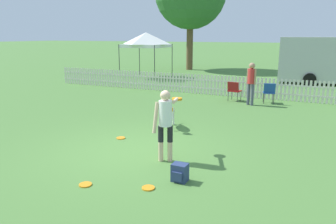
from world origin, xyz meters
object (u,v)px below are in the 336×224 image
Objects in this scene: spectator_standing at (251,80)px; canopy_tent_main at (146,40)px; folding_chair_center at (269,91)px; leaping_dog at (169,111)px; handler_person at (166,117)px; folding_chair_blue_left at (234,90)px; equipment_trailer at (321,59)px; backpack_on_grass at (180,173)px; frisbee_midfield at (121,138)px; frisbee_near_handler at (85,185)px; frisbee_near_dog at (148,188)px.

canopy_tent_main is at bearing -11.84° from spectator_standing.
leaping_dog is at bearing 53.28° from folding_chair_center.
spectator_standing is (7.83, -5.71, -1.38)m from canopy_tent_main.
handler_person is at bearing 68.19° from folding_chair_center.
handler_person is at bearing -59.22° from canopy_tent_main.
handler_person is 7.38m from folding_chair_center.
folding_chair_center is at bearing -167.30° from folding_chair_blue_left.
equipment_trailer reaches higher than leaping_dog.
folding_chair_center is 0.50× the size of spectator_standing.
handler_person is 4.57× the size of backpack_on_grass.
frisbee_midfield is (-1.77, 0.89, -0.96)m from handler_person.
frisbee_near_handler is at bearing -148.66° from backpack_on_grass.
frisbee_near_dog is 0.28× the size of folding_chair_center.
folding_chair_center reaches higher than frisbee_near_dog.
frisbee_near_dog is (1.35, -3.76, -0.49)m from leaping_dog.
leaping_dog is (-1.04, 2.39, -0.47)m from handler_person.
canopy_tent_main is at bearing 97.46° from handler_person.
leaping_dog is 1.42× the size of folding_chair_center.
folding_chair_center is at bearing 58.43° from handler_person.
backpack_on_grass is at bearing -34.99° from frisbee_midfield.
spectator_standing is at bearing -36.11° from canopy_tent_main.
folding_chair_center is 7.34m from equipment_trailer.
backpack_on_grass is at bearing 94.93° from leaping_dog.
canopy_tent_main reaches higher than backpack_on_grass.
frisbee_near_handler is 2.81m from frisbee_midfield.
backpack_on_grass is at bearing 73.88° from folding_chair_center.
backpack_on_grass reaches higher than frisbee_midfield.
leaping_dog reaches higher than backpack_on_grass.
folding_chair_center reaches higher than frisbee_midfield.
leaping_dog reaches higher than frisbee_near_dog.
backpack_on_grass is at bearing -102.61° from equipment_trailer.
backpack_on_grass is 0.12× the size of canopy_tent_main.
leaping_dog is 5.33m from folding_chair_center.
equipment_trailer is (4.52, 13.50, 1.35)m from frisbee_midfield.
canopy_tent_main is (-6.59, 14.15, 2.37)m from frisbee_near_handler.
leaping_dog is 0.42× the size of canopy_tent_main.
backpack_on_grass is at bearing -58.59° from canopy_tent_main.
leaping_dog reaches higher than frisbee_midfield.
frisbee_near_handler is 0.08× the size of canopy_tent_main.
frisbee_near_dog is 3.07m from frisbee_midfield.
folding_chair_blue_left is 0.15× the size of equipment_trailer.
frisbee_near_handler is at bearing 105.92° from spectator_standing.
leaping_dog is 5.08× the size of frisbee_near_handler.
frisbee_midfield is 3.01m from backpack_on_grass.
folding_chair_blue_left reaches higher than frisbee_near_dog.
frisbee_midfield is 6.29m from spectator_standing.
frisbee_near_handler is at bearing -137.88° from handler_person.
spectator_standing is (-0.62, -0.60, 0.50)m from folding_chair_center.
frisbee_midfield is 0.68× the size of backpack_on_grass.
spectator_standing is at bearing 89.07° from frisbee_near_dog.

